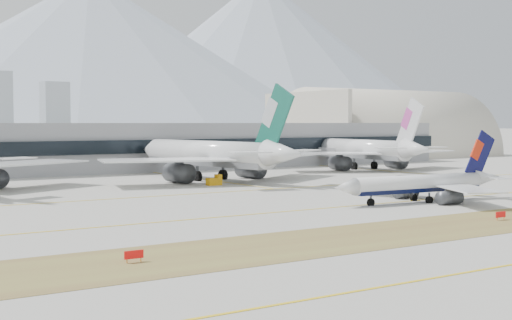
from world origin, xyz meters
TOP-DOWN VIEW (x-y plane):
  - ground at (0.00, 0.00)m, footprint 3000.00×3000.00m
  - taxiing_airliner at (30.58, -7.19)m, footprint 41.01×35.55m
  - widebody_cathay at (21.86, 58.55)m, footprint 68.47×67.47m
  - widebody_china_air at (85.14, 69.66)m, footprint 63.60×62.72m
  - terminal at (0.00, 114.84)m, footprint 280.00×43.10m
  - hangar at (154.56, 135.00)m, footprint 91.00×60.00m
  - hold_sign_left at (-39.76, -32.00)m, footprint 2.20×0.15m
  - hold_sign_right at (21.14, -32.00)m, footprint 2.20×0.15m
  - gse_c at (14.96, 45.75)m, footprint 3.55×2.00m

SIDE VIEW (x-z plane):
  - ground at x=0.00m, z-range 0.00..0.00m
  - hangar at x=154.56m, z-range -29.86..30.14m
  - hold_sign_left at x=-39.76m, z-range 0.20..1.55m
  - hold_sign_right at x=21.14m, z-range 0.20..1.55m
  - gse_c at x=14.96m, z-range -0.25..2.35m
  - taxiing_airliner at x=30.58m, z-range -3.57..10.21m
  - widebody_china_air at x=85.14m, z-range -5.35..17.51m
  - widebody_cathay at x=21.86m, z-range -5.76..18.83m
  - terminal at x=0.00m, z-range 0.00..15.00m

